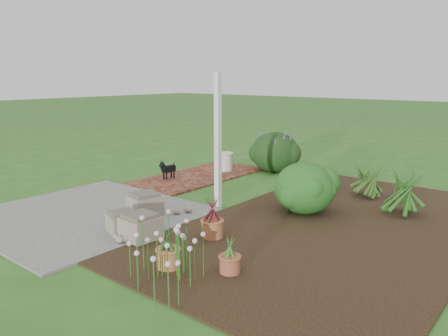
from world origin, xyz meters
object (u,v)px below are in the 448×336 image
Objects in this scene: stone_trough_near at (123,223)px; cream_ceramic_urn at (226,162)px; black_dog at (167,168)px; evergreen_shrub at (305,186)px.

stone_trough_near is 0.93× the size of cream_ceramic_urn.
cream_ceramic_urn is at bearing 74.42° from black_dog.
black_dog is 3.74m from evergreen_shrub.
stone_trough_near is 0.39× the size of evergreen_shrub.
black_dog is 0.45× the size of evergreen_shrub.
stone_trough_near is at bearing -70.92° from cream_ceramic_urn.
evergreen_shrub is at bearing 58.83° from stone_trough_near.
black_dog is 1.63m from cream_ceramic_urn.
black_dog is at bearing -108.56° from cream_ceramic_urn.
evergreen_shrub reaches higher than black_dog.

